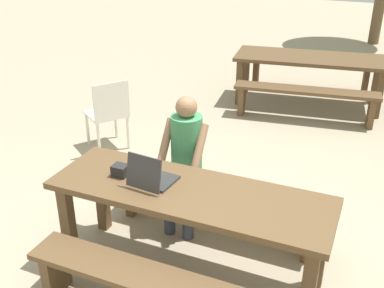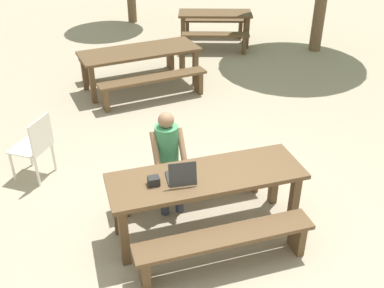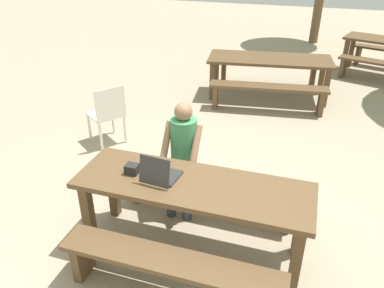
# 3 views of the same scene
# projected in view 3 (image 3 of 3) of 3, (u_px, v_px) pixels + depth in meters

# --- Properties ---
(ground_plane) EXTENTS (30.00, 30.00, 0.00)m
(ground_plane) POSITION_uv_depth(u_px,v_px,m) (193.00, 248.00, 3.72)
(ground_plane) COLOR tan
(picnic_table_front) EXTENTS (2.12, 0.69, 0.77)m
(picnic_table_front) POSITION_uv_depth(u_px,v_px,m) (193.00, 194.00, 3.40)
(picnic_table_front) COLOR brown
(picnic_table_front) RESTS_ON ground
(bench_near) EXTENTS (1.86, 0.30, 0.43)m
(bench_near) POSITION_uv_depth(u_px,v_px,m) (170.00, 268.00, 3.07)
(bench_near) COLOR brown
(bench_near) RESTS_ON ground
(bench_far) EXTENTS (1.86, 0.30, 0.43)m
(bench_far) POSITION_uv_depth(u_px,v_px,m) (209.00, 187.00, 4.05)
(bench_far) COLOR brown
(bench_far) RESTS_ON ground
(laptop) EXTENTS (0.31, 0.34, 0.27)m
(laptop) POSITION_uv_depth(u_px,v_px,m) (160.00, 174.00, 3.36)
(laptop) COLOR #2D2D2D
(laptop) RESTS_ON picnic_table_front
(small_pouch) EXTENTS (0.12, 0.10, 0.09)m
(small_pouch) POSITION_uv_depth(u_px,v_px,m) (132.00, 169.00, 3.47)
(small_pouch) COLOR black
(small_pouch) RESTS_ON picnic_table_front
(person_seated) EXTENTS (0.38, 0.39, 1.26)m
(person_seated) POSITION_uv_depth(u_px,v_px,m) (183.00, 153.00, 3.91)
(person_seated) COLOR #333847
(person_seated) RESTS_ON ground
(plastic_chair) EXTENTS (0.61, 0.61, 0.89)m
(plastic_chair) POSITION_uv_depth(u_px,v_px,m) (108.00, 113.00, 5.36)
(plastic_chair) COLOR silver
(plastic_chair) RESTS_ON ground
(picnic_table_mid) EXTENTS (2.29, 1.12, 0.74)m
(picnic_table_mid) POSITION_uv_depth(u_px,v_px,m) (270.00, 63.00, 6.90)
(picnic_table_mid) COLOR brown
(picnic_table_mid) RESTS_ON ground
(bench_mid_south) EXTENTS (2.00, 0.56, 0.46)m
(bench_mid_south) POSITION_uv_depth(u_px,v_px,m) (268.00, 92.00, 6.45)
(bench_mid_south) COLOR brown
(bench_mid_south) RESTS_ON ground
(bench_mid_north) EXTENTS (2.00, 0.56, 0.46)m
(bench_mid_north) POSITION_uv_depth(u_px,v_px,m) (268.00, 67.00, 7.64)
(bench_mid_north) COLOR brown
(bench_mid_north) RESTS_ON ground
(bench_rear_south) EXTENTS (1.55, 0.76, 0.45)m
(bench_rear_south) POSITION_uv_depth(u_px,v_px,m) (377.00, 67.00, 7.70)
(bench_rear_south) COLOR brown
(bench_rear_south) RESTS_ON ground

